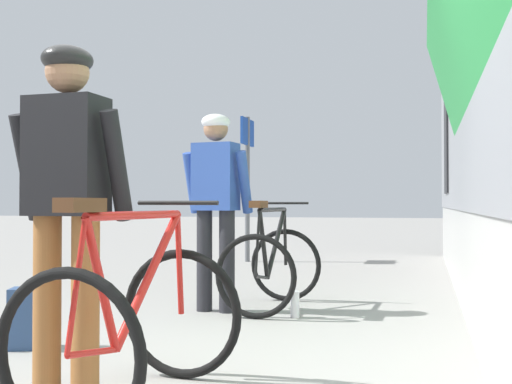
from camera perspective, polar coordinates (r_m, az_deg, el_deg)
name	(u,v)px	position (r m, az deg, el deg)	size (l,w,h in m)	color
cyclist_near_in_dark	(67,185)	(3.33, -16.66, 0.59)	(0.62, 0.32, 1.76)	#935B2D
cyclist_far_in_blue	(216,193)	(5.65, -3.64, -0.10)	(0.63, 0.35, 1.76)	#232328
bicycle_near_red	(133,322)	(3.11, -11.06, -11.39)	(0.79, 1.12, 0.99)	black
bicycle_far_black	(272,265)	(5.78, 1.42, -6.60)	(0.75, 1.09, 0.99)	black
backpack_on_platform	(32,318)	(4.53, -19.54, -10.66)	(0.28, 0.18, 0.40)	navy
water_bottle_near_the_bikes	(295,304)	(5.42, 3.53, -10.07)	(0.07, 0.07, 0.22)	silver
water_bottle_by_the_backpack	(0,337)	(4.54, -22.07, -12.02)	(0.07, 0.07, 0.18)	#338CCC
platform_sign_post	(247,164)	(10.49, -0.78, 2.57)	(0.08, 0.70, 2.40)	#595B60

